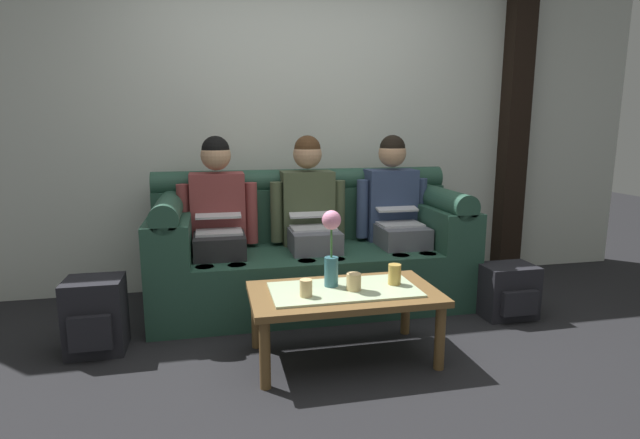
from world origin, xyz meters
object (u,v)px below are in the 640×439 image
(person_left, at_px, (218,218))
(person_middle, at_px, (310,214))
(cup_far_center, at_px, (395,274))
(coffee_table, at_px, (344,298))
(couch, at_px, (310,252))
(cup_near_right, at_px, (354,282))
(backpack_right, at_px, (508,291))
(backpack_left, at_px, (96,316))
(flower_vase, at_px, (331,244))
(cup_near_left, at_px, (306,288))
(person_right, at_px, (395,211))

(person_left, height_order, person_middle, same)
(person_middle, xyz_separation_m, cup_far_center, (0.30, -0.93, -0.19))
(coffee_table, height_order, cup_far_center, cup_far_center)
(couch, relative_size, person_left, 1.83)
(cup_near_right, xyz_separation_m, backpack_right, (1.21, 0.39, -0.28))
(cup_near_right, relative_size, backpack_left, 0.21)
(couch, bearing_deg, person_middle, -90.00)
(backpack_left, bearing_deg, couch, 22.54)
(person_left, xyz_separation_m, flower_vase, (0.60, -0.89, -0.01))
(person_middle, bearing_deg, flower_vase, -93.73)
(flower_vase, height_order, backpack_left, flower_vase)
(person_left, relative_size, flower_vase, 2.84)
(person_middle, height_order, flower_vase, person_middle)
(person_left, relative_size, backpack_right, 3.39)
(cup_near_right, distance_m, backpack_right, 1.30)
(cup_near_left, bearing_deg, coffee_table, 18.97)
(person_left, xyz_separation_m, coffee_table, (0.65, -0.95, -0.31))
(person_left, xyz_separation_m, cup_near_left, (0.43, -1.03, -0.21))
(person_left, distance_m, cup_near_left, 1.13)
(person_left, bearing_deg, flower_vase, -56.09)
(person_right, bearing_deg, person_middle, 179.98)
(cup_near_right, bearing_deg, person_left, 125.53)
(cup_far_center, height_order, backpack_right, cup_far_center)
(coffee_table, height_order, flower_vase, flower_vase)
(coffee_table, bearing_deg, person_right, 55.41)
(person_left, xyz_separation_m, backpack_left, (-0.72, -0.57, -0.44))
(couch, relative_size, flower_vase, 5.20)
(person_right, xyz_separation_m, flower_vase, (-0.71, -0.89, -0.01))
(couch, xyz_separation_m, flower_vase, (-0.06, -0.89, 0.28))
(coffee_table, height_order, cup_near_left, cup_near_left)
(person_left, distance_m, coffee_table, 1.19)
(flower_vase, distance_m, backpack_right, 1.43)
(couch, bearing_deg, person_left, -179.66)
(couch, distance_m, cup_far_center, 0.99)
(person_left, height_order, cup_near_left, person_left)
(person_right, xyz_separation_m, backpack_right, (0.60, -0.59, -0.48))
(cup_far_center, relative_size, backpack_left, 0.27)
(cup_far_center, relative_size, backpack_right, 0.32)
(coffee_table, bearing_deg, person_left, 124.59)
(flower_vase, xyz_separation_m, cup_near_left, (-0.17, -0.14, -0.20))
(person_middle, height_order, person_right, same)
(person_right, bearing_deg, coffee_table, -124.59)
(cup_far_center, xyz_separation_m, backpack_right, (0.96, 0.34, -0.29))
(flower_vase, height_order, cup_far_center, flower_vase)
(couch, xyz_separation_m, person_middle, (-0.00, -0.00, 0.29))
(person_right, height_order, cup_far_center, person_right)
(flower_vase, bearing_deg, coffee_table, -46.77)
(cup_near_right, bearing_deg, flower_vase, 137.95)
(person_middle, bearing_deg, backpack_left, -157.59)
(coffee_table, xyz_separation_m, flower_vase, (-0.06, 0.06, 0.30))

